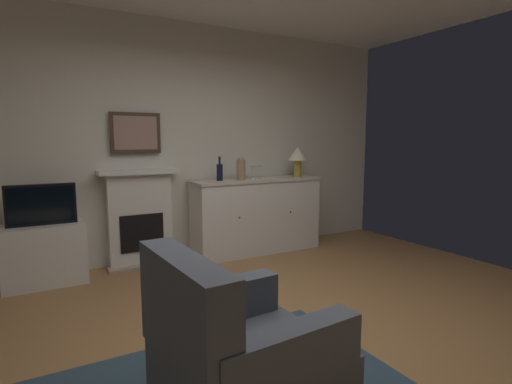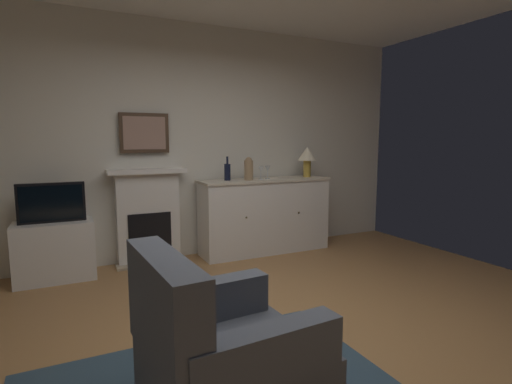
% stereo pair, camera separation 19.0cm
% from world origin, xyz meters
% --- Properties ---
extents(ground_plane, '(5.97, 4.94, 0.10)m').
position_xyz_m(ground_plane, '(0.00, 0.00, -0.05)').
color(ground_plane, '#9E7042').
rests_on(ground_plane, ground).
extents(wall_rear, '(5.97, 0.06, 2.80)m').
position_xyz_m(wall_rear, '(0.00, 2.44, 1.40)').
color(wall_rear, silver).
rests_on(wall_rear, ground_plane).
extents(fireplace_unit, '(0.87, 0.30, 1.10)m').
position_xyz_m(fireplace_unit, '(-0.56, 2.31, 0.55)').
color(fireplace_unit, white).
rests_on(fireplace_unit, ground_plane).
extents(framed_picture, '(0.55, 0.04, 0.45)m').
position_xyz_m(framed_picture, '(-0.56, 2.36, 1.50)').
color(framed_picture, '#473323').
extents(sideboard_cabinet, '(1.69, 0.49, 0.94)m').
position_xyz_m(sideboard_cabinet, '(0.87, 2.13, 0.47)').
color(sideboard_cabinet, white).
rests_on(sideboard_cabinet, ground_plane).
extents(table_lamp, '(0.26, 0.26, 0.40)m').
position_xyz_m(table_lamp, '(1.50, 2.13, 1.22)').
color(table_lamp, '#B79338').
rests_on(table_lamp, sideboard_cabinet).
extents(wine_bottle, '(0.08, 0.08, 0.29)m').
position_xyz_m(wine_bottle, '(0.37, 2.16, 1.05)').
color(wine_bottle, black).
rests_on(wine_bottle, sideboard_cabinet).
extents(wine_glass_left, '(0.07, 0.07, 0.16)m').
position_xyz_m(wine_glass_left, '(0.79, 2.08, 1.06)').
color(wine_glass_left, silver).
rests_on(wine_glass_left, sideboard_cabinet).
extents(wine_glass_center, '(0.07, 0.07, 0.16)m').
position_xyz_m(wine_glass_center, '(0.90, 2.11, 1.06)').
color(wine_glass_center, silver).
rests_on(wine_glass_center, sideboard_cabinet).
extents(vase_decorative, '(0.11, 0.11, 0.28)m').
position_xyz_m(vase_decorative, '(0.62, 2.08, 1.08)').
color(vase_decorative, '#9E7F5B').
rests_on(vase_decorative, sideboard_cabinet).
extents(tv_cabinet, '(0.75, 0.42, 0.60)m').
position_xyz_m(tv_cabinet, '(-1.54, 2.15, 0.30)').
color(tv_cabinet, white).
rests_on(tv_cabinet, ground_plane).
extents(tv_set, '(0.62, 0.07, 0.40)m').
position_xyz_m(tv_set, '(-1.54, 2.12, 0.80)').
color(tv_set, black).
rests_on(tv_set, tv_cabinet).
extents(armchair, '(0.86, 0.82, 0.92)m').
position_xyz_m(armchair, '(-0.77, -0.57, 0.38)').
color(armchair, '#474C56').
rests_on(armchair, ground_plane).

